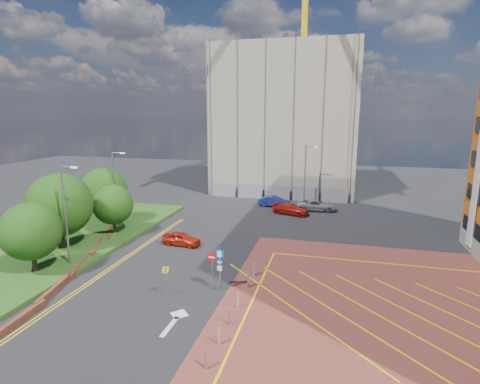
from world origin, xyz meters
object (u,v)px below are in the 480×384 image
at_px(car_red_back, 291,209).
at_px(car_blue_back, 274,202).
at_px(lamp_back, 306,173).
at_px(warning_sign, 164,277).
at_px(tree_d, 104,191).
at_px(tree_a, 31,231).
at_px(lamp_left_far, 115,186).
at_px(car_silver_back, 317,205).
at_px(tree_c, 113,205).
at_px(sign_cluster, 217,264).
at_px(tree_b, 60,205).
at_px(lamp_left_near, 66,211).
at_px(car_red_left, 182,239).

bearing_deg(car_red_back, car_blue_back, 54.29).
height_order(lamp_back, warning_sign, lamp_back).
height_order(tree_d, warning_sign, tree_d).
relative_size(tree_a, car_blue_back, 1.30).
bearing_deg(lamp_left_far, car_blue_back, 43.14).
bearing_deg(car_silver_back, tree_c, 124.39).
height_order(tree_c, sign_cluster, tree_c).
relative_size(sign_cluster, car_red_back, 0.71).
relative_size(tree_b, car_red_back, 1.50).
bearing_deg(lamp_left_near, tree_d, 110.35).
xyz_separation_m(tree_c, lamp_back, (17.58, 18.00, 1.17)).
bearing_deg(lamp_left_near, tree_b, 135.75).
relative_size(lamp_left_near, car_red_back, 1.78).
height_order(lamp_left_far, lamp_back, lamp_left_far).
height_order(lamp_left_near, car_red_left, lamp_left_near).
bearing_deg(lamp_left_near, sign_cluster, -4.56).
distance_m(tree_c, warning_sign, 15.30).
xyz_separation_m(tree_b, tree_d, (-1.00, 8.00, -0.37)).
xyz_separation_m(tree_a, tree_c, (0.50, 10.00, -0.31)).
height_order(tree_b, warning_sign, tree_b).
relative_size(tree_a, tree_c, 1.10).
bearing_deg(lamp_back, lamp_left_far, -139.14).
bearing_deg(tree_b, car_silver_back, 43.36).
bearing_deg(car_red_back, lamp_left_near, 160.14).
distance_m(lamp_left_far, car_blue_back, 20.56).
xyz_separation_m(car_red_left, car_blue_back, (6.06, 16.86, 0.06)).
xyz_separation_m(lamp_left_far, sign_cluster, (14.72, -11.02, -2.71)).
bearing_deg(lamp_left_far, sign_cluster, -36.82).
distance_m(tree_b, lamp_left_far, 7.10).
height_order(tree_c, warning_sign, tree_c).
xyz_separation_m(tree_d, warning_sign, (13.67, -13.82, -2.44)).
bearing_deg(car_blue_back, lamp_left_far, 138.69).
bearing_deg(lamp_left_far, car_red_back, 31.23).
bearing_deg(sign_cluster, car_silver_back, 77.12).
bearing_deg(lamp_left_near, tree_a, -128.30).
distance_m(tree_a, tree_c, 10.02).
xyz_separation_m(car_red_left, car_silver_back, (11.58, 16.20, 0.06)).
bearing_deg(tree_a, car_silver_back, 51.74).
relative_size(car_red_left, car_blue_back, 0.88).
height_order(tree_c, car_blue_back, tree_c).
height_order(tree_b, tree_c, tree_b).
bearing_deg(tree_a, warning_sign, -4.17).
bearing_deg(car_silver_back, lamp_left_far, 119.30).
xyz_separation_m(lamp_left_far, car_silver_back, (20.24, 13.13, -3.98)).
bearing_deg(lamp_left_near, car_blue_back, 61.87).
bearing_deg(car_red_back, tree_c, 144.19).
relative_size(tree_a, tree_b, 0.80).
distance_m(warning_sign, car_red_back, 23.98).
distance_m(lamp_back, car_red_left, 21.78).
bearing_deg(lamp_back, warning_sign, -103.48).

